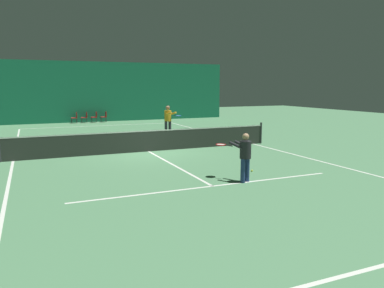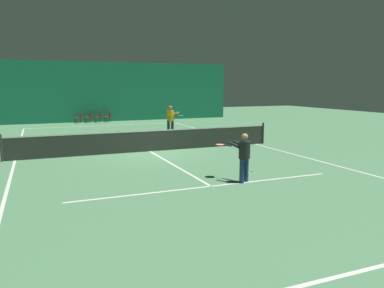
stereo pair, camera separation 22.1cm
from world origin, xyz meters
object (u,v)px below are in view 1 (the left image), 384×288
at_px(tennis_net, 148,140).
at_px(courtside_chair_3, 104,116).
at_px(player_near, 244,154).
at_px(courtside_chair_1, 85,117).
at_px(courtside_chair_0, 75,117).
at_px(tennis_ball, 252,171).
at_px(player_far, 168,118).
at_px(courtside_chair_2, 95,116).

bearing_deg(tennis_net, courtside_chair_3, 87.05).
height_order(player_near, courtside_chair_1, player_near).
xyz_separation_m(courtside_chair_0, courtside_chair_3, (2.29, 0.00, 0.00)).
xyz_separation_m(player_near, tennis_ball, (0.98, 1.05, -0.84)).
distance_m(player_far, courtside_chair_3, 10.27).
xyz_separation_m(courtside_chair_0, tennis_ball, (3.62, -19.93, -0.45)).
relative_size(courtside_chair_2, courtside_chair_3, 1.00).
xyz_separation_m(courtside_chair_2, courtside_chair_3, (0.76, 0.00, 0.00)).
height_order(courtside_chair_2, courtside_chair_3, same).
distance_m(player_far, courtside_chair_2, 10.43).
bearing_deg(courtside_chair_2, player_near, 3.05).
bearing_deg(courtside_chair_3, courtside_chair_1, -90.00).
bearing_deg(courtside_chair_0, courtside_chair_2, 90.00).
height_order(tennis_net, tennis_ball, tennis_net).
height_order(tennis_net, courtside_chair_0, tennis_net).
height_order(tennis_net, courtside_chair_2, tennis_net).
distance_m(player_near, courtside_chair_3, 20.99).
bearing_deg(player_far, courtside_chair_1, -176.86).
height_order(player_near, courtside_chair_3, player_near).
xyz_separation_m(courtside_chair_1, courtside_chair_2, (0.76, 0.00, 0.00)).
bearing_deg(tennis_ball, courtside_chair_0, 100.30).
height_order(player_near, courtside_chair_2, player_near).
xyz_separation_m(tennis_net, courtside_chair_1, (-0.77, 14.67, -0.03)).
distance_m(player_near, player_far, 11.00).
height_order(player_far, courtside_chair_0, player_far).
relative_size(courtside_chair_1, courtside_chair_2, 1.00).
distance_m(player_near, tennis_ball, 1.67).
bearing_deg(tennis_net, tennis_ball, -68.36).
relative_size(tennis_net, player_near, 7.99).
distance_m(tennis_net, player_near, 6.42).
xyz_separation_m(courtside_chair_0, courtside_chair_1, (0.76, 0.00, 0.00)).
height_order(player_near, player_far, player_far).
xyz_separation_m(player_far, courtside_chair_0, (-4.15, 10.08, -0.54)).
bearing_deg(courtside_chair_0, tennis_net, 5.98).
bearing_deg(courtside_chair_2, courtside_chair_0, -90.00).
bearing_deg(tennis_net, courtside_chair_2, 90.03).
xyz_separation_m(courtside_chair_1, tennis_ball, (2.86, -19.93, -0.45)).
height_order(player_far, tennis_ball, player_far).
xyz_separation_m(courtside_chair_3, tennis_ball, (1.33, -19.93, -0.45)).
distance_m(courtside_chair_0, courtside_chair_3, 2.29).
bearing_deg(tennis_ball, courtside_chair_3, 93.81).
relative_size(tennis_net, courtside_chair_2, 14.29).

